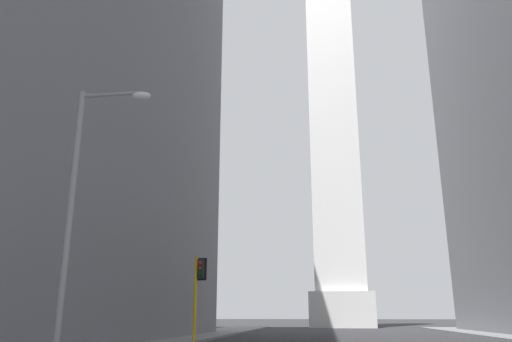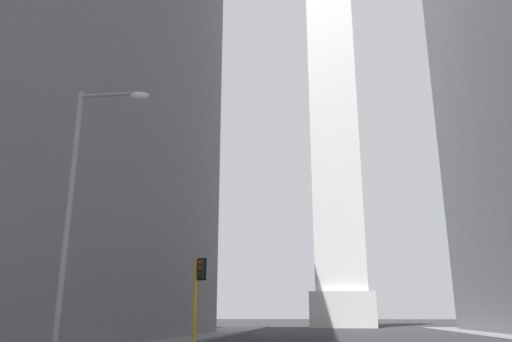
% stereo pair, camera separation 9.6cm
% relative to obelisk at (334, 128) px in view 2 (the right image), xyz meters
% --- Properties ---
extents(obelisk, '(8.37, 8.37, 58.26)m').
position_rel_obelisk_xyz_m(obelisk, '(0.00, 0.00, 0.00)').
color(obelisk, silver).
rests_on(obelisk, ground_plane).
extents(traffic_light_mid_left, '(0.80, 0.52, 4.92)m').
position_rel_obelisk_xyz_m(traffic_light_mid_left, '(-9.29, -40.33, -24.77)').
color(traffic_light_mid_left, yellow).
rests_on(traffic_light_mid_left, ground_plane).
extents(street_lamp, '(2.47, 0.36, 8.72)m').
position_rel_obelisk_xyz_m(street_lamp, '(-9.27, -55.26, -22.75)').
color(street_lamp, gray).
rests_on(street_lamp, ground_plane).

